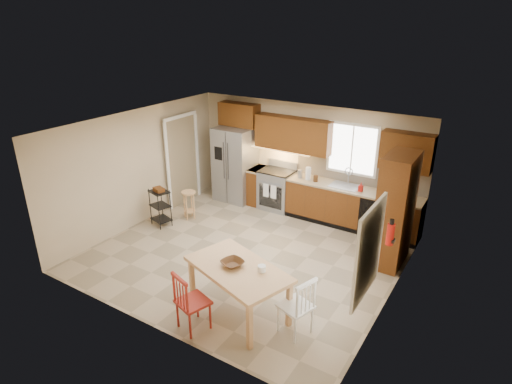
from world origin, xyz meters
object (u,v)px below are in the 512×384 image
object	(u,v)px
fire_extinguisher	(390,234)
chair_red	(193,301)
soap_bottle	(361,187)
bar_stool	(189,205)
chair_white	(296,305)
table_bowl	(232,266)
refrigerator	(235,164)
range_stove	(277,190)
utility_cart	(160,208)
pantry	(395,210)
dining_table	(238,290)
table_jar	(262,270)

from	to	relation	value
fire_extinguisher	chair_red	distance (m)	3.20
soap_bottle	bar_stool	size ratio (longest dim) A/B	0.29
chair_white	table_bowl	world-z (taller)	chair_white
refrigerator	range_stove	xyz separation A→B (m)	(1.15, 0.06, -0.45)
chair_red	chair_white	distance (m)	1.48
table_bowl	utility_cart	xyz separation A→B (m)	(-3.02, 1.57, -0.38)
range_stove	utility_cart	distance (m)	2.73
range_stove	chair_white	distance (m)	4.36
range_stove	pantry	size ratio (longest dim) A/B	0.44
dining_table	chair_white	world-z (taller)	chair_white
pantry	utility_cart	bearing A→B (deg)	-166.13
pantry	table_jar	bearing A→B (deg)	-114.63
pantry	fire_extinguisher	xyz separation A→B (m)	(0.20, -1.05, 0.05)
refrigerator	dining_table	xyz separation A→B (m)	(2.57, -3.65, -0.52)
utility_cart	chair_red	bearing A→B (deg)	-22.43
dining_table	pantry	bearing A→B (deg)	78.13
pantry	table_bowl	distance (m)	3.20
fire_extinguisher	table_jar	size ratio (longest dim) A/B	2.53
range_stove	dining_table	xyz separation A→B (m)	(1.42, -3.71, -0.07)
range_stove	table_bowl	bearing A→B (deg)	-70.41
chair_red	table_jar	bearing A→B (deg)	64.73
pantry	table_bowl	size ratio (longest dim) A/B	6.42
refrigerator	table_bowl	bearing A→B (deg)	-55.92
refrigerator	bar_stool	world-z (taller)	refrigerator
dining_table	range_stove	bearing A→B (deg)	128.81
refrigerator	chair_white	xyz separation A→B (m)	(3.52, -3.60, -0.44)
refrigerator	chair_white	bearing A→B (deg)	-45.65
chair_white	fire_extinguisher	bearing A→B (deg)	-8.53
pantry	bar_stool	bearing A→B (deg)	-172.62
pantry	chair_white	bearing A→B (deg)	-102.78
chair_white	bar_stool	distance (m)	4.32
utility_cart	refrigerator	bearing A→B (deg)	91.52
utility_cart	table_jar	bearing A→B (deg)	-6.66
chair_white	soap_bottle	bearing A→B (deg)	23.32
pantry	table_bowl	bearing A→B (deg)	-121.30
refrigerator	utility_cart	world-z (taller)	refrigerator
pantry	table_bowl	xyz separation A→B (m)	(-1.66, -2.73, -0.25)
range_stove	chair_white	world-z (taller)	chair_white
soap_bottle	bar_stool	bearing A→B (deg)	-156.82
range_stove	pantry	xyz separation A→B (m)	(2.98, -0.99, 0.59)
pantry	fire_extinguisher	world-z (taller)	pantry
bar_stool	range_stove	bearing A→B (deg)	59.93
fire_extinguisher	chair_red	world-z (taller)	fire_extinguisher
fire_extinguisher	utility_cart	xyz separation A→B (m)	(-4.88, -0.11, -0.68)
fire_extinguisher	chair_red	xyz separation A→B (m)	(-2.11, -2.33, -0.63)
bar_stool	refrigerator	bearing A→B (deg)	92.56
chair_red	utility_cart	distance (m)	3.55
fire_extinguisher	chair_white	size ratio (longest dim) A/B	0.38
refrigerator	table_jar	size ratio (longest dim) A/B	12.77
chair_red	dining_table	bearing A→B (deg)	79.55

